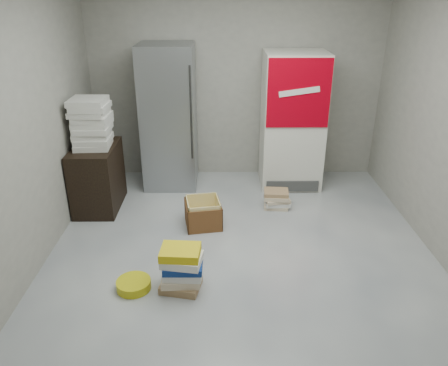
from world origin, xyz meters
name	(u,v)px	position (x,y,z in m)	size (l,w,h in m)	color
ground	(242,271)	(0.00, 0.00, 0.00)	(5.00, 5.00, 0.00)	#B8B8B3
room_shell	(246,88)	(0.00, 0.00, 1.80)	(4.04, 5.04, 2.82)	#9B968B
steel_fridge	(169,118)	(-0.90, 2.13, 0.95)	(0.70, 0.72, 1.90)	#989BA0
coke_cooler	(292,121)	(0.75, 2.12, 0.90)	(0.80, 0.73, 1.80)	silver
wood_shelf	(98,177)	(-1.73, 1.40, 0.40)	(0.50, 0.80, 0.80)	black
supply_box_stack	(91,123)	(-1.72, 1.40, 1.09)	(0.44, 0.44, 0.58)	white
phonebook_stack_main	(182,269)	(-0.57, -0.25, 0.22)	(0.42, 0.34, 0.43)	#97754F
phonebook_stack_side	(277,199)	(0.49, 1.35, 0.12)	(0.34, 0.28, 0.23)	beige
cardboard_box	(203,215)	(-0.42, 0.92, 0.13)	(0.46, 0.46, 0.32)	gold
bucket_lid	(134,285)	(-1.02, -0.25, 0.04)	(0.32, 0.32, 0.08)	gold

